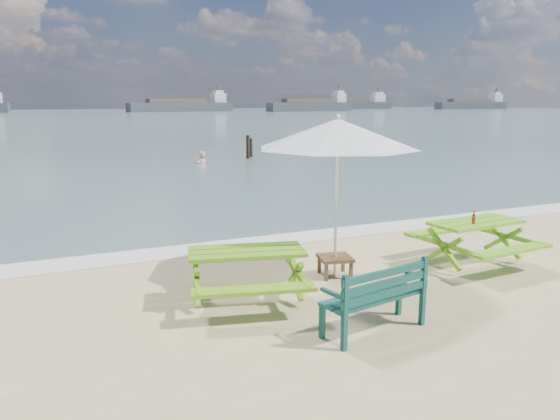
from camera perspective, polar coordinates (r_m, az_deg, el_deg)
name	(u,v)px	position (r m, az deg, el deg)	size (l,w,h in m)	color
sea	(60,118)	(90.65, -21.99, 8.86)	(300.00, 300.00, 0.00)	slate
foam_strip	(272,240)	(11.39, -0.84, -3.21)	(22.00, 0.90, 0.01)	silver
picnic_table_left	(247,277)	(7.96, -3.49, -7.00)	(2.04, 2.17, 0.79)	#639D17
picnic_table_right	(475,244)	(10.29, 19.69, -3.34)	(1.78, 1.96, 0.80)	#65B11A
park_bench	(373,311)	(7.12, 9.73, -10.34)	(1.50, 0.72, 0.89)	#0F3F36
side_table	(335,266)	(9.17, 5.76, -5.81)	(0.63, 0.63, 0.34)	brown
patio_umbrella	(338,134)	(8.78, 6.04, 7.93)	(3.15, 3.15, 2.60)	silver
beer_bottle	(474,219)	(9.96, 19.57, -0.89)	(0.06, 0.06, 0.24)	#965515
swimmer	(202,170)	(25.35, -8.16, 4.18)	(0.73, 0.61, 1.69)	tan
mooring_pilings	(249,149)	(27.59, -3.23, 6.37)	(0.58, 0.78, 1.36)	black
cargo_ships	(278,106)	(144.26, -0.19, 10.83)	(159.75, 26.20, 4.40)	#3D4248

